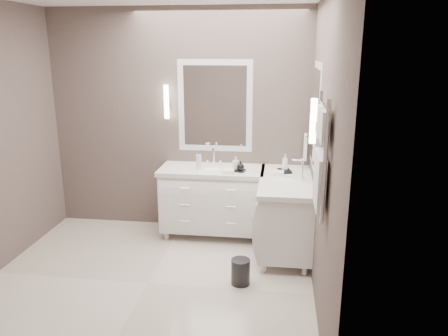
# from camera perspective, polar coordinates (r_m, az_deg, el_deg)

# --- Properties ---
(floor) EXTENTS (3.20, 3.00, 0.01)m
(floor) POSITION_cam_1_polar(r_m,az_deg,el_deg) (4.49, -9.87, -14.63)
(floor) COLOR beige
(floor) RESTS_ON ground
(wall_back) EXTENTS (3.20, 0.01, 2.70)m
(wall_back) POSITION_cam_1_polar(r_m,az_deg,el_deg) (5.42, -5.89, 6.04)
(wall_back) COLOR #554844
(wall_back) RESTS_ON floor
(wall_front) EXTENTS (3.20, 0.01, 2.70)m
(wall_front) POSITION_cam_1_polar(r_m,az_deg,el_deg) (2.66, -20.70, -4.95)
(wall_front) COLOR #554844
(wall_front) RESTS_ON floor
(wall_right) EXTENTS (0.01, 3.00, 2.70)m
(wall_right) POSITION_cam_1_polar(r_m,az_deg,el_deg) (3.82, 12.80, 1.72)
(wall_right) COLOR #554844
(wall_right) RESTS_ON floor
(vanity_back) EXTENTS (1.24, 0.59, 0.97)m
(vanity_back) POSITION_cam_1_polar(r_m,az_deg,el_deg) (5.28, -1.55, -3.83)
(vanity_back) COLOR white
(vanity_back) RESTS_ON floor
(vanity_right) EXTENTS (0.59, 1.24, 0.97)m
(vanity_right) POSITION_cam_1_polar(r_m,az_deg,el_deg) (4.92, 8.03, -5.48)
(vanity_right) COLOR white
(vanity_right) RESTS_ON floor
(mirror_back) EXTENTS (0.90, 0.02, 1.10)m
(mirror_back) POSITION_cam_1_polar(r_m,az_deg,el_deg) (5.29, -1.19, 8.07)
(mirror_back) COLOR white
(mirror_back) RESTS_ON wall_back
(mirror_right) EXTENTS (0.02, 0.90, 1.10)m
(mirror_right) POSITION_cam_1_polar(r_m,az_deg,el_deg) (4.56, 11.86, 6.55)
(mirror_right) COLOR white
(mirror_right) RESTS_ON wall_right
(sconce_back) EXTENTS (0.06, 0.06, 0.40)m
(sconce_back) POSITION_cam_1_polar(r_m,az_deg,el_deg) (5.34, -7.53, 8.48)
(sconce_back) COLOR white
(sconce_back) RESTS_ON wall_back
(sconce_right) EXTENTS (0.06, 0.06, 0.40)m
(sconce_right) POSITION_cam_1_polar(r_m,az_deg,el_deg) (3.98, 11.58, 5.91)
(sconce_right) COLOR white
(sconce_right) RESTS_ON wall_right
(towel_bar_corner) EXTENTS (0.03, 0.22, 0.30)m
(towel_bar_corner) POSITION_cam_1_polar(r_m,az_deg,el_deg) (5.19, 10.58, 2.80)
(towel_bar_corner) COLOR white
(towel_bar_corner) RESTS_ON wall_right
(towel_ladder) EXTENTS (0.06, 0.58, 0.90)m
(towel_ladder) POSITION_cam_1_polar(r_m,az_deg,el_deg) (3.42, 12.52, 0.86)
(towel_ladder) COLOR white
(towel_ladder) RESTS_ON wall_right
(waste_bin) EXTENTS (0.20, 0.20, 0.26)m
(waste_bin) POSITION_cam_1_polar(r_m,az_deg,el_deg) (4.36, 2.17, -13.39)
(waste_bin) COLOR black
(waste_bin) RESTS_ON floor
(amenity_tray_back) EXTENTS (0.18, 0.15, 0.02)m
(amenity_tray_back) POSITION_cam_1_polar(r_m,az_deg,el_deg) (5.04, 1.85, -0.31)
(amenity_tray_back) COLOR black
(amenity_tray_back) RESTS_ON vanity_back
(amenity_tray_right) EXTENTS (0.17, 0.20, 0.03)m
(amenity_tray_right) POSITION_cam_1_polar(r_m,az_deg,el_deg) (5.05, 7.93, -0.38)
(amenity_tray_right) COLOR black
(amenity_tray_right) RESTS_ON vanity_right
(water_bottle) EXTENTS (0.08, 0.08, 0.18)m
(water_bottle) POSITION_cam_1_polar(r_m,az_deg,el_deg) (5.11, -3.31, 0.79)
(water_bottle) COLOR silver
(water_bottle) RESTS_ON vanity_back
(soap_bottle_a) EXTENTS (0.08, 0.08, 0.14)m
(soap_bottle_a) POSITION_cam_1_polar(r_m,az_deg,el_deg) (5.04, 1.54, 0.68)
(soap_bottle_a) COLOR white
(soap_bottle_a) RESTS_ON amenity_tray_back
(soap_bottle_b) EXTENTS (0.10, 0.10, 0.11)m
(soap_bottle_b) POSITION_cam_1_polar(r_m,az_deg,el_deg) (4.99, 2.17, 0.32)
(soap_bottle_b) COLOR black
(soap_bottle_b) RESTS_ON amenity_tray_back
(soap_bottle_c) EXTENTS (0.08, 0.08, 0.18)m
(soap_bottle_c) POSITION_cam_1_polar(r_m,az_deg,el_deg) (5.03, 7.97, 0.77)
(soap_bottle_c) COLOR white
(soap_bottle_c) RESTS_ON amenity_tray_right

